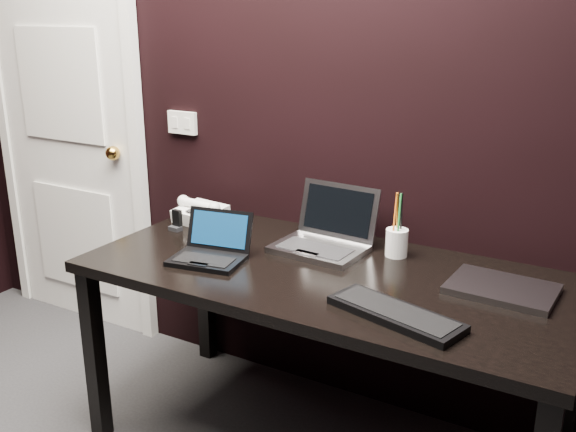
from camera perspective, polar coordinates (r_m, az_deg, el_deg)
The scene contains 11 objects.
wall_back at distance 2.58m, azimuth 1.60°, elevation 11.14°, with size 4.00×4.00×0.00m, color black.
door at distance 3.44m, azimuth -19.03°, elevation 7.58°, with size 0.99×0.10×2.14m.
wall_switch at distance 2.94m, azimuth -9.38°, elevation 8.19°, with size 0.15×0.02×0.10m.
desk at distance 2.27m, azimuth 3.37°, elevation -6.58°, with size 1.70×0.80×0.74m.
netbook at distance 2.33m, azimuth -6.90°, elevation -3.10°, with size 0.29×0.26×0.16m.
silver_laptop at distance 2.42m, azimuth 3.24°, elevation -1.97°, with size 0.35×0.32×0.23m.
ext_keyboard at distance 1.93m, azimuth 9.52°, elevation -8.55°, with size 0.43×0.24×0.03m.
closed_laptop at distance 2.17m, azimuth 18.49°, elevation -6.15°, with size 0.34×0.25×0.02m.
desk_phone at distance 2.74m, azimuth -7.81°, elevation 0.30°, with size 0.24×0.20×0.11m.
mobile_phone at distance 2.66m, azimuth -9.87°, elevation -0.58°, with size 0.05×0.05×0.08m.
pen_cup at distance 2.37m, azimuth 9.64°, elevation -2.24°, with size 0.11×0.11×0.24m.
Camera 1 is at (1.21, -0.46, 1.60)m, focal length 40.00 mm.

